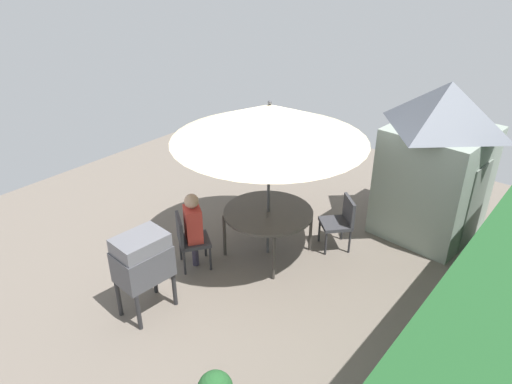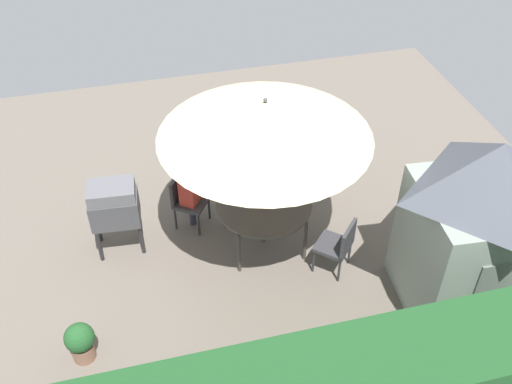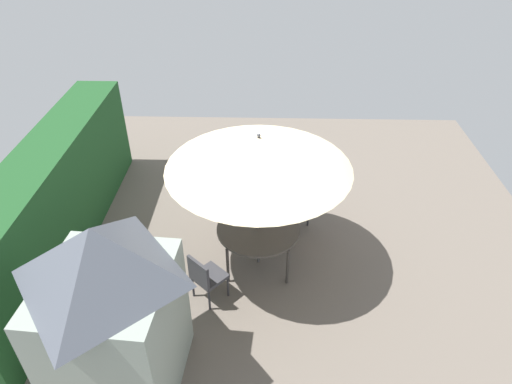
{
  "view_description": "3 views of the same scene",
  "coord_description": "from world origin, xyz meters",
  "views": [
    {
      "loc": [
        4.79,
        3.87,
        4.51
      ],
      "look_at": [
        -0.11,
        -0.14,
        1.19
      ],
      "focal_mm": 33.22,
      "sensor_mm": 36.0,
      "label": 1
    },
    {
      "loc": [
        1.36,
        6.16,
        6.5
      ],
      "look_at": [
        -0.19,
        0.0,
        1.1
      ],
      "focal_mm": 41.32,
      "sensor_mm": 36.0,
      "label": 2
    },
    {
      "loc": [
        -6.26,
        -0.2,
        5.7
      ],
      "look_at": [
        0.21,
        -0.02,
        1.14
      ],
      "focal_mm": 31.85,
      "sensor_mm": 36.0,
      "label": 3
    }
  ],
  "objects": [
    {
      "name": "ground_plane",
      "position": [
        0.0,
        0.0,
        0.0
      ],
      "size": [
        11.0,
        11.0,
        0.0
      ],
      "primitive_type": "plane",
      "color": "#6B6056"
    },
    {
      "name": "garden_shed",
      "position": [
        -2.65,
        1.66,
        1.36
      ],
      "size": [
        1.77,
        1.68,
        2.66
      ],
      "color": "gray",
      "rests_on": "ground"
    },
    {
      "name": "patio_table",
      "position": [
        -0.33,
        -0.08,
        0.73
      ],
      "size": [
        1.42,
        1.42,
        0.78
      ],
      "color": "#47423D",
      "rests_on": "ground"
    },
    {
      "name": "patio_umbrella",
      "position": [
        -0.33,
        -0.08,
        2.25
      ],
      "size": [
        2.9,
        2.9,
        2.57
      ],
      "color": "#4C4C51",
      "rests_on": "ground"
    },
    {
      "name": "bbq_grill",
      "position": [
        1.8,
        -0.51,
        0.85
      ],
      "size": [
        0.74,
        0.55,
        1.2
      ],
      "color": "#47474C",
      "rests_on": "ground"
    },
    {
      "name": "chair_near_shed",
      "position": [
        0.73,
        -0.8,
        0.52
      ],
      "size": [
        0.64,
        0.64,
        0.9
      ],
      "color": "#38383D",
      "rests_on": "ground"
    },
    {
      "name": "chair_far_side",
      "position": [
        -1.22,
        0.74,
        0.52
      ],
      "size": [
        0.65,
        0.65,
        0.9
      ],
      "color": "#38383D",
      "rests_on": "ground"
    },
    {
      "name": "potted_plant_by_shed",
      "position": [
        2.42,
        1.37,
        0.33
      ],
      "size": [
        0.38,
        0.38,
        0.59
      ],
      "color": "#936651",
      "rests_on": "ground"
    },
    {
      "name": "person_in_red",
      "position": [
        0.66,
        -0.75,
        0.78
      ],
      "size": [
        0.39,
        0.42,
        1.26
      ],
      "color": "#CC3D33",
      "rests_on": "ground"
    }
  ]
}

